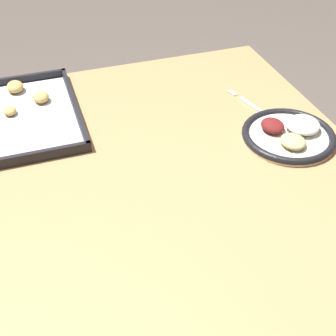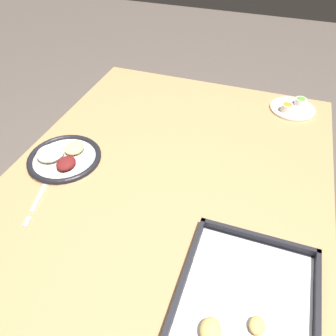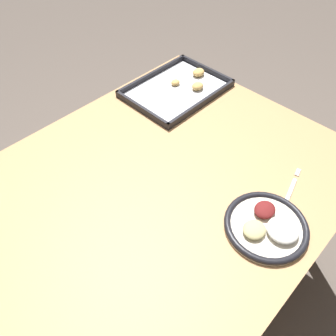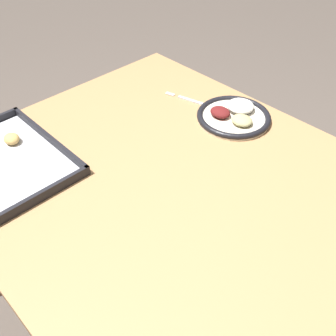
% 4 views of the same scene
% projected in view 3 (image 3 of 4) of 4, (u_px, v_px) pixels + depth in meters
% --- Properties ---
extents(ground_plane, '(8.00, 8.00, 0.00)m').
position_uv_depth(ground_plane, '(165.00, 271.00, 1.64)').
color(ground_plane, '#564C44').
extents(dining_table, '(1.25, 1.02, 0.73)m').
position_uv_depth(dining_table, '(164.00, 194.00, 1.17)').
color(dining_table, '#AD7F51').
rests_on(dining_table, ground_plane).
extents(dinner_plate, '(0.25, 0.25, 0.04)m').
position_uv_depth(dinner_plate, '(267.00, 226.00, 0.96)').
color(dinner_plate, beige).
rests_on(dinner_plate, dining_table).
extents(fork, '(0.21, 0.07, 0.00)m').
position_uv_depth(fork, '(290.00, 193.00, 1.05)').
color(fork, silver).
rests_on(fork, dining_table).
extents(baking_tray, '(0.42, 0.31, 0.04)m').
position_uv_depth(baking_tray, '(179.00, 88.00, 1.43)').
color(baking_tray, black).
rests_on(baking_tray, dining_table).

